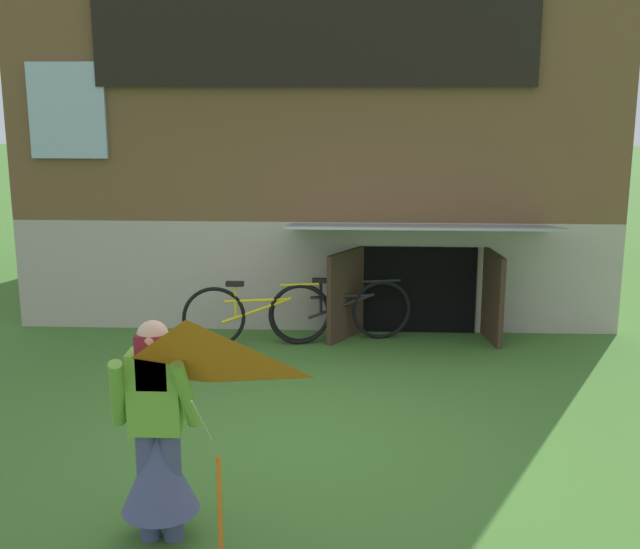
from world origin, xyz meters
TOP-DOWN VIEW (x-y plane):
  - ground_plane at (0.00, 0.00)m, footprint 60.00×60.00m
  - log_house at (0.00, 5.26)m, footprint 7.27×5.64m
  - person at (-0.79, -1.77)m, footprint 0.60×0.52m
  - kite at (-0.45, -2.34)m, footprint 0.98×1.00m
  - bicycle_black at (0.32, 2.61)m, footprint 1.64×0.38m
  - bicycle_yellow at (-0.63, 2.36)m, footprint 1.67×0.34m

SIDE VIEW (x-z plane):
  - ground_plane at x=0.00m, z-range 0.00..0.00m
  - bicycle_black at x=0.32m, z-range -0.01..0.75m
  - bicycle_yellow at x=-0.63m, z-range -0.01..0.76m
  - person at x=-0.79m, z-range -0.12..1.40m
  - kite at x=-0.45m, z-range 0.47..2.06m
  - log_house at x=0.00m, z-range 0.00..5.65m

